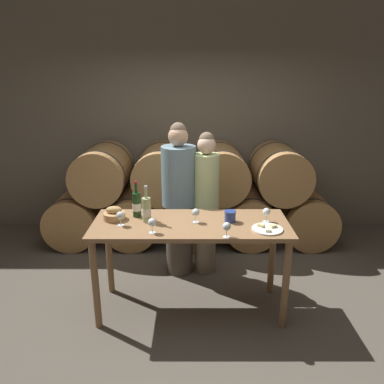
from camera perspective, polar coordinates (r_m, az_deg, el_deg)
ground_plane at (r=3.87m, az=-0.01°, el=-17.15°), size 10.00×10.00×0.00m
stone_wall_back at (r=5.34m, az=0.09°, el=11.29°), size 10.00×0.12×3.20m
barrel_stack at (r=5.00m, az=0.06°, el=-0.76°), size 3.78×0.90×1.31m
tasting_table at (r=3.48m, az=-0.01°, el=-6.52°), size 1.80×0.69×0.90m
person_left at (r=4.11m, az=-1.81°, el=-1.25°), size 0.37×0.37×1.72m
person_right at (r=4.12m, az=2.35°, el=-1.57°), size 0.28×0.28×1.62m
wine_bottle_red at (r=3.57m, az=-8.20°, el=-1.91°), size 0.08×0.08×0.35m
wine_bottle_white at (r=3.43m, az=-6.73°, el=-2.68°), size 0.08×0.08×0.34m
blue_crock at (r=3.45m, az=6.04°, el=-3.63°), size 0.11×0.11×0.10m
bread_basket at (r=3.56m, az=-11.57°, el=-3.36°), size 0.20×0.20×0.13m
cheese_plate at (r=3.34m, az=11.61°, el=-5.53°), size 0.27×0.27×0.04m
wine_glass_far_left at (r=3.39m, az=-10.66°, el=-3.58°), size 0.07×0.07×0.13m
wine_glass_left at (r=3.20m, az=-5.92°, el=-4.69°), size 0.07×0.07×0.13m
wine_glass_center at (r=3.40m, az=0.78°, el=-3.19°), size 0.07×0.07×0.13m
wine_glass_right at (r=3.12m, az=5.51°, el=-5.31°), size 0.07×0.07×0.13m
wine_glass_far_right at (r=3.48m, az=11.49°, el=-3.05°), size 0.07×0.07×0.13m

